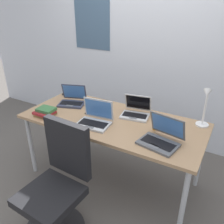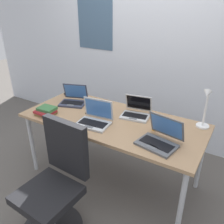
# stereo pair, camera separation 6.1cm
# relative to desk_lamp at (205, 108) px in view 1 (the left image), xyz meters

# --- Properties ---
(ground_plane) EXTENTS (12.00, 12.00, 0.00)m
(ground_plane) POSITION_rel_desk_lamp_xyz_m (-0.80, -0.28, -0.94)
(ground_plane) COLOR #56514C
(wall_back) EXTENTS (6.00, 0.13, 2.60)m
(wall_back) POSITION_rel_desk_lamp_xyz_m (-0.80, 0.82, 0.36)
(wall_back) COLOR silver
(wall_back) RESTS_ON ground_plane
(desk) EXTENTS (1.80, 0.80, 0.74)m
(desk) POSITION_rel_desk_lamp_xyz_m (-0.80, -0.28, -0.25)
(desk) COLOR #9E7A56
(desk) RESTS_ON ground_plane
(desk_lamp) EXTENTS (0.12, 0.18, 0.40)m
(desk_lamp) POSITION_rel_desk_lamp_xyz_m (0.00, 0.00, 0.00)
(desk_lamp) COLOR white
(desk_lamp) RESTS_ON desk
(laptop_center) EXTENTS (0.35, 0.33, 0.21)m
(laptop_center) POSITION_rel_desk_lamp_xyz_m (-1.38, -0.16, -0.15)
(laptop_center) COLOR #33384C
(laptop_center) RESTS_ON desk
(laptop_front_right) EXTENTS (0.31, 0.29, 0.20)m
(laptop_front_right) POSITION_rel_desk_lamp_xyz_m (-0.63, -0.09, -0.16)
(laptop_front_right) COLOR #B7BABC
(laptop_front_right) RESTS_ON desk
(laptop_mid_desk) EXTENTS (0.36, 0.34, 0.22)m
(laptop_mid_desk) POSITION_rel_desk_lamp_xyz_m (-0.24, -0.44, -0.15)
(laptop_mid_desk) COLOR #515459
(laptop_mid_desk) RESTS_ON desk
(laptop_back_left) EXTENTS (0.33, 0.27, 0.23)m
(laptop_back_left) POSITION_rel_desk_lamp_xyz_m (-0.90, -0.43, -0.15)
(laptop_back_left) COLOR #B7BABC
(laptop_back_left) RESTS_ON desk
(computer_mouse) EXTENTS (0.10, 0.11, 0.03)m
(computer_mouse) POSITION_rel_desk_lamp_xyz_m (-1.61, 0.00, -0.18)
(computer_mouse) COLOR black
(computer_mouse) RESTS_ON desk
(cell_phone) EXTENTS (0.07, 0.14, 0.01)m
(cell_phone) POSITION_rel_desk_lamp_xyz_m (-1.08, -0.24, -0.19)
(cell_phone) COLOR black
(cell_phone) RESTS_ON desk
(pill_bottle) EXTENTS (0.04, 0.04, 0.08)m
(pill_bottle) POSITION_rel_desk_lamp_xyz_m (-0.36, -0.26, -0.16)
(pill_bottle) COLOR gold
(pill_bottle) RESTS_ON desk
(book_stack) EXTENTS (0.22, 0.18, 0.08)m
(book_stack) POSITION_rel_desk_lamp_xyz_m (-1.43, -0.53, -0.16)
(book_stack) COLOR brown
(book_stack) RESTS_ON desk
(office_chair) EXTENTS (0.52, 0.55, 0.97)m
(office_chair) POSITION_rel_desk_lamp_xyz_m (-0.88, -1.04, -0.54)
(office_chair) COLOR black
(office_chair) RESTS_ON ground_plane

